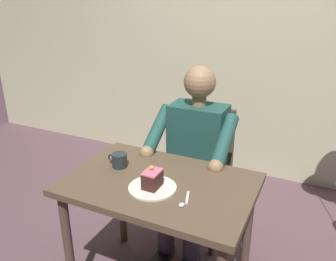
# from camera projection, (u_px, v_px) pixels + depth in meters

# --- Properties ---
(cafe_rear_panel) EXTENTS (6.40, 0.12, 3.00)m
(cafe_rear_panel) POSITION_uv_depth(u_px,v_px,m) (249.00, 12.00, 2.95)
(cafe_rear_panel) COLOR beige
(cafe_rear_panel) RESTS_ON ground
(dining_table) EXTENTS (0.98, 0.66, 0.73)m
(dining_table) POSITION_uv_depth(u_px,v_px,m) (160.00, 198.00, 1.82)
(dining_table) COLOR brown
(dining_table) RESTS_ON ground
(chair) EXTENTS (0.42, 0.42, 0.92)m
(chair) POSITION_uv_depth(u_px,v_px,m) (201.00, 166.00, 2.41)
(chair) COLOR #4C4332
(chair) RESTS_ON ground
(seated_person) EXTENTS (0.53, 0.58, 1.24)m
(seated_person) POSITION_uv_depth(u_px,v_px,m) (193.00, 158.00, 2.21)
(seated_person) COLOR #1E4941
(seated_person) RESTS_ON ground
(dessert_plate) EXTENTS (0.24, 0.24, 0.01)m
(dessert_plate) POSITION_uv_depth(u_px,v_px,m) (153.00, 188.00, 1.71)
(dessert_plate) COLOR silver
(dessert_plate) RESTS_ON dining_table
(cake_slice) EXTENTS (0.08, 0.10, 0.11)m
(cake_slice) POSITION_uv_depth(u_px,v_px,m) (152.00, 179.00, 1.69)
(cake_slice) COLOR #3B1E19
(cake_slice) RESTS_ON dessert_plate
(coffee_cup) EXTENTS (0.12, 0.09, 0.08)m
(coffee_cup) POSITION_uv_depth(u_px,v_px,m) (119.00, 160.00, 1.92)
(coffee_cup) COLOR #212A2D
(coffee_cup) RESTS_ON dining_table
(dessert_spoon) EXTENTS (0.04, 0.14, 0.01)m
(dessert_spoon) POSITION_uv_depth(u_px,v_px,m) (184.00, 201.00, 1.60)
(dessert_spoon) COLOR silver
(dessert_spoon) RESTS_ON dining_table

